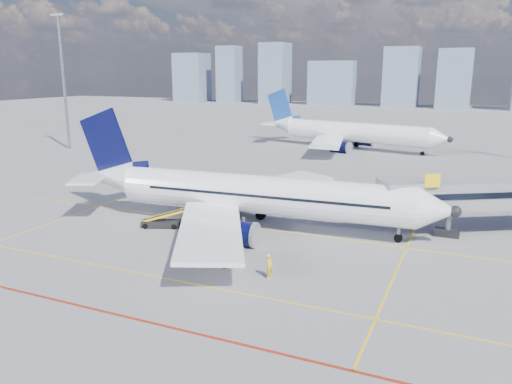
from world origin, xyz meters
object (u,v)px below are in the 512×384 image
Objects in this scene: second_aircraft at (348,132)px; ramp_worker at (269,266)px; main_aircraft at (246,194)px; belt_loader at (162,222)px; cargo_dolly at (212,241)px; baggage_tug at (219,256)px.

second_aircraft reaches higher than ramp_worker.
main_aircraft reaches higher than belt_loader.
cargo_dolly is (4.06, -63.31, -2.03)m from second_aircraft.
second_aircraft is at bearing 101.25° from baggage_tug.
second_aircraft is at bearing 111.08° from cargo_dolly.
second_aircraft is 63.47m from cargo_dolly.
cargo_dolly reaches higher than ramp_worker.
baggage_tug is 2.22m from cargo_dolly.
main_aircraft is 0.99× the size of second_aircraft.
ramp_worker is (10.26, -65.81, -2.29)m from second_aircraft.
main_aircraft reaches higher than ramp_worker.
second_aircraft reaches higher than belt_loader.
main_aircraft is 10.77m from baggage_tug.
baggage_tug is at bearing -29.81° from cargo_dolly.
cargo_dolly is at bearing -87.71° from main_aircraft.
second_aircraft is 66.64m from ramp_worker.
cargo_dolly is 6.69m from ramp_worker.
main_aircraft is 13.39m from ramp_worker.
baggage_tug is 0.51× the size of cargo_dolly.
baggage_tug is at bearing -80.63° from main_aircraft.
belt_loader is at bearing 62.28° from ramp_worker.
belt_loader reaches higher than baggage_tug.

